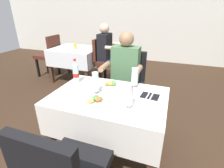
% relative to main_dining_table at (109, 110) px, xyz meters
% --- Properties ---
extents(ground_plane, '(11.00, 11.00, 0.00)m').
position_rel_main_dining_table_xyz_m(ground_plane, '(0.02, -0.07, -0.56)').
color(ground_plane, '#382619').
extents(back_wall, '(11.00, 0.12, 3.10)m').
position_rel_main_dining_table_xyz_m(back_wall, '(0.02, 4.01, 1.00)').
color(back_wall, silver).
rests_on(back_wall, ground).
extents(main_dining_table, '(1.13, 0.79, 0.73)m').
position_rel_main_dining_table_xyz_m(main_dining_table, '(0.00, 0.00, 0.00)').
color(main_dining_table, white).
rests_on(main_dining_table, ground).
extents(chair_far_diner_seat, '(0.44, 0.50, 0.97)m').
position_rel_main_dining_table_xyz_m(chair_far_diner_seat, '(0.00, 0.79, -0.00)').
color(chair_far_diner_seat, black).
rests_on(chair_far_diner_seat, ground).
extents(seated_diner_far, '(0.50, 0.46, 1.26)m').
position_rel_main_dining_table_xyz_m(seated_diner_far, '(-0.03, 0.68, 0.16)').
color(seated_diner_far, '#282D42').
rests_on(seated_diner_far, ground).
extents(plate_near_camera, '(0.24, 0.24, 0.06)m').
position_rel_main_dining_table_xyz_m(plate_near_camera, '(-0.07, -0.18, 0.19)').
color(plate_near_camera, white).
rests_on(plate_near_camera, main_dining_table).
extents(plate_far_diner, '(0.24, 0.24, 0.06)m').
position_rel_main_dining_table_xyz_m(plate_far_diner, '(-0.06, 0.20, 0.19)').
color(plate_far_diner, white).
rests_on(plate_far_diner, main_dining_table).
extents(beer_glass_left, '(0.07, 0.07, 0.22)m').
position_rel_main_dining_table_xyz_m(beer_glass_left, '(0.20, 0.27, 0.29)').
color(beer_glass_left, white).
rests_on(beer_glass_left, main_dining_table).
extents(beer_glass_middle, '(0.07, 0.07, 0.23)m').
position_rel_main_dining_table_xyz_m(beer_glass_middle, '(0.25, -0.16, 0.29)').
color(beer_glass_middle, white).
rests_on(beer_glass_middle, main_dining_table).
extents(beer_glass_right, '(0.07, 0.07, 0.23)m').
position_rel_main_dining_table_xyz_m(beer_glass_right, '(-0.13, -0.01, 0.30)').
color(beer_glass_right, white).
rests_on(beer_glass_right, main_dining_table).
extents(cola_bottle_primary, '(0.07, 0.07, 0.28)m').
position_rel_main_dining_table_xyz_m(cola_bottle_primary, '(-0.46, 0.17, 0.30)').
color(cola_bottle_primary, silver).
rests_on(cola_bottle_primary, main_dining_table).
extents(napkin_cutlery_set, '(0.18, 0.19, 0.01)m').
position_rel_main_dining_table_xyz_m(napkin_cutlery_set, '(0.39, 0.11, 0.18)').
color(napkin_cutlery_set, black).
rests_on(napkin_cutlery_set, main_dining_table).
extents(background_dining_table, '(1.00, 0.81, 0.73)m').
position_rel_main_dining_table_xyz_m(background_dining_table, '(-1.46, 1.79, -0.01)').
color(background_dining_table, white).
rests_on(background_dining_table, ground).
extents(background_chair_left, '(0.50, 0.44, 0.97)m').
position_rel_main_dining_table_xyz_m(background_chair_left, '(-2.17, 1.79, -0.00)').
color(background_chair_left, '#4C2319').
rests_on(background_chair_left, ground).
extents(background_chair_right, '(0.50, 0.44, 0.97)m').
position_rel_main_dining_table_xyz_m(background_chair_right, '(-0.76, 1.79, -0.00)').
color(background_chair_right, '#4C2319').
rests_on(background_chair_right, ground).
extents(background_patron, '(0.46, 0.50, 1.26)m').
position_rel_main_dining_table_xyz_m(background_patron, '(-0.71, 1.79, 0.16)').
color(background_patron, '#282D42').
rests_on(background_patron, ground).
extents(background_table_tumbler, '(0.06, 0.06, 0.11)m').
position_rel_main_dining_table_xyz_m(background_table_tumbler, '(-1.43, 1.74, 0.23)').
color(background_table_tumbler, gold).
rests_on(background_table_tumbler, background_dining_table).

